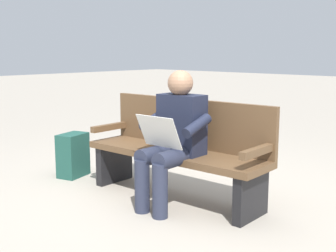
% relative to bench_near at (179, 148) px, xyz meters
% --- Properties ---
extents(ground_plane, '(40.00, 40.00, 0.00)m').
position_rel_bench_near_xyz_m(ground_plane, '(-0.00, 0.07, -0.46)').
color(ground_plane, '#A89E8E').
extents(bench_near, '(1.82, 0.57, 0.90)m').
position_rel_bench_near_xyz_m(bench_near, '(0.00, 0.00, 0.00)').
color(bench_near, brown).
rests_on(bench_near, ground).
extents(person_seated, '(0.58, 0.59, 1.18)m').
position_rel_bench_near_xyz_m(person_seated, '(-0.14, 0.23, 0.17)').
color(person_seated, '#1E2338').
rests_on(person_seated, ground).
extents(backpack, '(0.32, 0.37, 0.47)m').
position_rel_bench_near_xyz_m(backpack, '(1.29, 0.29, -0.23)').
color(backpack, '#1E4C42').
rests_on(backpack, ground).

